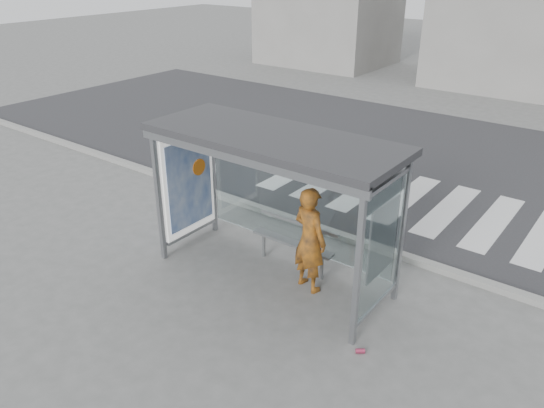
{
  "coord_description": "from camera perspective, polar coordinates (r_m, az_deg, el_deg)",
  "views": [
    {
      "loc": [
        4.77,
        -6.31,
        5.17
      ],
      "look_at": [
        -0.15,
        0.2,
        1.3
      ],
      "focal_mm": 35.0,
      "sensor_mm": 36.0,
      "label": 1
    }
  ],
  "objects": [
    {
      "name": "bus_shelter",
      "position": [
        8.79,
        -1.69,
        4.08
      ],
      "size": [
        4.25,
        1.65,
        2.62
      ],
      "color": "gray",
      "rests_on": "ground"
    },
    {
      "name": "crosswalk",
      "position": [
        12.72,
        14.16,
        0.56
      ],
      "size": [
        6.55,
        3.0,
        0.0
      ],
      "color": "silver",
      "rests_on": "ground"
    },
    {
      "name": "road",
      "position": [
        15.06,
        16.32,
        4.23
      ],
      "size": [
        30.0,
        10.0,
        0.01
      ],
      "primitive_type": "cube",
      "color": "#2C2C2E",
      "rests_on": "ground"
    },
    {
      "name": "ground",
      "position": [
        9.45,
        0.0,
        -7.81
      ],
      "size": [
        80.0,
        80.0,
        0.0
      ],
      "primitive_type": "plane",
      "color": "#60605D",
      "rests_on": "ground"
    },
    {
      "name": "bench",
      "position": [
        9.49,
        2.26,
        -4.1
      ],
      "size": [
        1.64,
        0.31,
        0.85
      ],
      "color": "gray",
      "rests_on": "ground"
    },
    {
      "name": "curb",
      "position": [
        10.82,
        6.25,
        -2.99
      ],
      "size": [
        30.0,
        0.18,
        0.12
      ],
      "primitive_type": "cube",
      "color": "gray",
      "rests_on": "ground"
    },
    {
      "name": "person",
      "position": [
        8.73,
        4.07,
        -3.83
      ],
      "size": [
        0.76,
        0.59,
        1.85
      ],
      "primitive_type": "imported",
      "rotation": [
        0.0,
        0.0,
        2.9
      ],
      "color": "orange",
      "rests_on": "ground"
    },
    {
      "name": "soda_can",
      "position": [
        7.94,
        9.46,
        -15.33
      ],
      "size": [
        0.15,
        0.14,
        0.07
      ],
      "primitive_type": "cylinder",
      "rotation": [
        0.0,
        1.57,
        0.64
      ],
      "color": "#CF3C63",
      "rests_on": "ground"
    },
    {
      "name": "building_left",
      "position": [
        28.53,
        6.18,
        20.85
      ],
      "size": [
        6.0,
        5.0,
        6.0
      ],
      "primitive_type": "cube",
      "color": "gray",
      "rests_on": "ground"
    },
    {
      "name": "building_center",
      "position": [
        24.92,
        27.02,
        16.61
      ],
      "size": [
        8.0,
        5.0,
        5.0
      ],
      "primitive_type": "cube",
      "color": "gray",
      "rests_on": "ground"
    }
  ]
}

